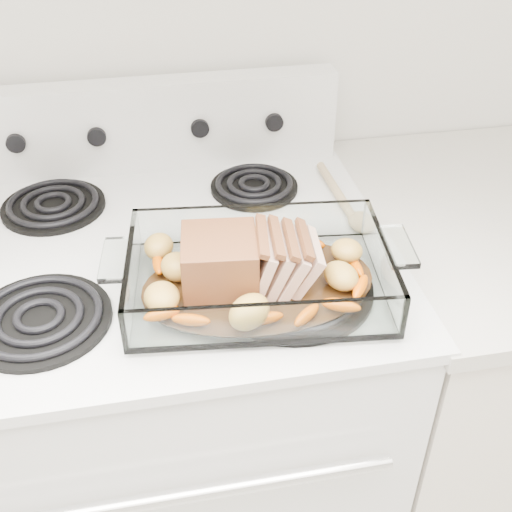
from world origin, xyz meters
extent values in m
cube|color=white|center=(0.00, 1.66, 0.46)|extent=(0.76, 0.65, 0.92)
cylinder|color=silver|center=(0.00, 1.30, 0.74)|extent=(0.61, 0.02, 0.02)
cube|color=white|center=(0.00, 1.66, 0.93)|extent=(0.78, 0.67, 0.02)
cube|color=white|center=(0.00, 1.95, 1.03)|extent=(0.76, 0.06, 0.18)
cylinder|color=black|center=(-0.19, 1.50, 0.94)|extent=(0.21, 0.21, 0.01)
cylinder|color=black|center=(0.19, 1.50, 0.94)|extent=(0.25, 0.25, 0.01)
cylinder|color=black|center=(-0.19, 1.81, 0.94)|extent=(0.19, 0.19, 0.01)
cylinder|color=black|center=(0.19, 1.81, 0.94)|extent=(0.17, 0.17, 0.01)
cylinder|color=black|center=(-0.25, 1.92, 1.03)|extent=(0.04, 0.02, 0.04)
cylinder|color=black|center=(-0.10, 1.92, 1.03)|extent=(0.04, 0.02, 0.04)
cylinder|color=black|center=(0.10, 1.92, 1.03)|extent=(0.04, 0.02, 0.04)
cylinder|color=black|center=(0.25, 1.92, 1.03)|extent=(0.04, 0.02, 0.04)
cube|color=white|center=(0.67, 1.66, 0.45)|extent=(0.55, 0.65, 0.90)
cube|color=white|center=(0.14, 1.50, 0.95)|extent=(0.39, 0.26, 0.01)
cube|color=white|center=(0.14, 1.38, 0.99)|extent=(0.39, 0.01, 0.07)
cube|color=white|center=(0.14, 1.63, 0.99)|extent=(0.39, 0.01, 0.07)
cube|color=white|center=(-0.05, 1.50, 0.99)|extent=(0.01, 0.26, 0.07)
cube|color=white|center=(0.33, 1.50, 0.99)|extent=(0.01, 0.26, 0.07)
cylinder|color=black|center=(0.14, 1.50, 0.95)|extent=(0.23, 0.23, 0.00)
cube|color=brown|center=(0.08, 1.50, 1.00)|extent=(0.11, 0.11, 0.09)
cube|color=#DCA98E|center=(0.14, 1.50, 0.99)|extent=(0.04, 0.11, 0.08)
cube|color=#DCA98E|center=(0.16, 1.50, 0.99)|extent=(0.04, 0.10, 0.08)
cube|color=#DCA98E|center=(0.19, 1.50, 0.99)|extent=(0.05, 0.10, 0.08)
cube|color=#DCA98E|center=(0.21, 1.50, 0.99)|extent=(0.05, 0.10, 0.07)
ellipsoid|color=#DE5100|center=(0.00, 1.43, 0.96)|extent=(0.05, 0.02, 0.02)
ellipsoid|color=#DE5100|center=(0.24, 1.43, 0.96)|extent=(0.05, 0.02, 0.02)
ellipsoid|color=#DE5100|center=(0.28, 1.52, 0.96)|extent=(0.05, 0.02, 0.02)
ellipsoid|color=#DE5100|center=(-0.01, 1.54, 0.96)|extent=(0.05, 0.02, 0.02)
ellipsoid|color=#C19047|center=(-0.01, 1.57, 0.97)|extent=(0.06, 0.05, 0.04)
ellipsoid|color=#C19047|center=(0.16, 1.58, 0.97)|extent=(0.06, 0.05, 0.04)
ellipsoid|color=#C19047|center=(0.25, 1.48, 0.97)|extent=(0.06, 0.05, 0.04)
cylinder|color=tan|center=(0.34, 1.77, 0.95)|extent=(0.02, 0.20, 0.02)
ellipsoid|color=tan|center=(0.36, 1.65, 0.95)|extent=(0.05, 0.07, 0.02)
camera|label=1|loc=(-0.01, 0.75, 1.57)|focal=45.00mm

